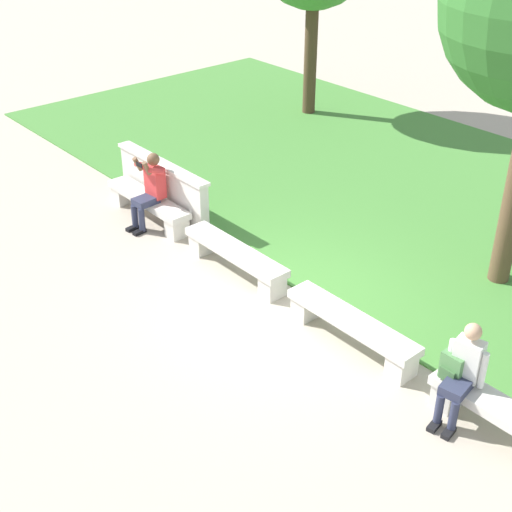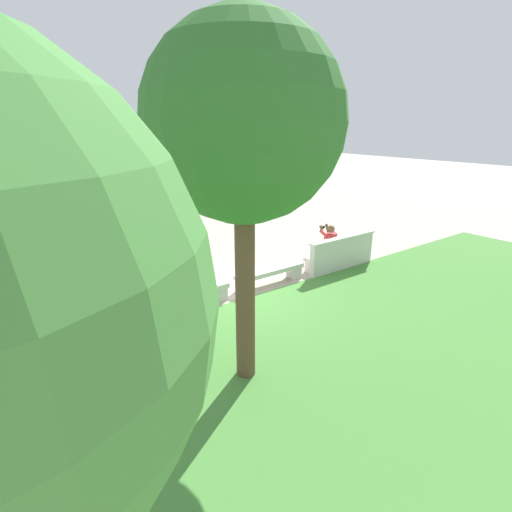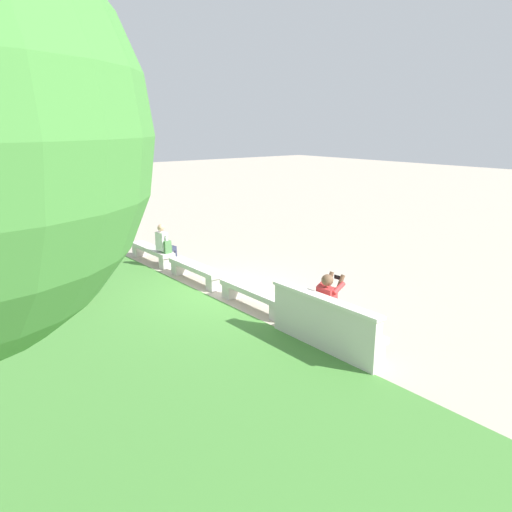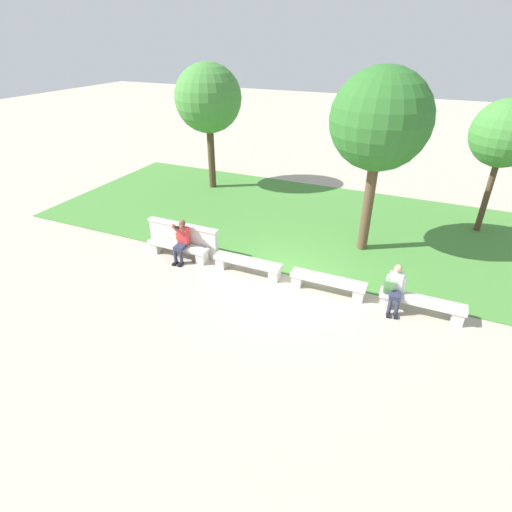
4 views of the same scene
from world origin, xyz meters
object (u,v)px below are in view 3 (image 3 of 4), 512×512
bench_far (152,252)px  person_photographer (330,303)px  bench_main (336,329)px  tree_left_background (60,116)px  bench_near (254,295)px  bench_mid (196,270)px  person_distant (165,244)px  backpack (166,247)px

bench_far → person_photographer: bearing=-179.4°
bench_main → bench_far: 7.33m
bench_main → tree_left_background: size_ratio=0.37×
bench_near → bench_mid: size_ratio=1.00×
bench_far → person_distant: person_distant is taller
bench_near → backpack: bearing=-0.5°
person_photographer → bench_main: bearing=161.1°
bench_far → backpack: size_ratio=4.89×
bench_far → person_distant: 0.79m
bench_main → bench_near: 2.44m
person_distant → backpack: person_distant is taller
bench_mid → tree_left_background: 4.84m
bench_far → tree_left_background: size_ratio=0.37×
backpack → person_distant: bearing=-11.4°
bench_mid → person_distant: 1.78m
person_photographer → tree_left_background: (5.05, 3.02, 3.39)m
bench_main → tree_left_background: (5.28, 2.94, 3.82)m
bench_mid → bench_main: bearing=180.0°
bench_main → backpack: bearing=-0.3°
person_photographer → backpack: (6.27, 0.04, -0.11)m
bench_main → backpack: size_ratio=4.89×
backpack → bench_near: bearing=179.5°
bench_main → person_distant: (6.63, -0.07, 0.37)m
bench_main → bench_near: size_ratio=1.00×
bench_mid → person_distant: size_ratio=1.66×
bench_far → backpack: (-0.84, -0.04, 0.32)m
person_distant → backpack: (-0.14, 0.03, -0.05)m
bench_main → bench_far: same height
backpack → bench_far: bearing=2.5°
bench_near → tree_left_background: (2.84, 2.94, 3.82)m
bench_main → person_distant: bearing=-0.6°
bench_near → bench_mid: same height
bench_near → bench_mid: 2.44m
bench_near → bench_main: bearing=180.0°
bench_near → tree_left_background: 5.59m
backpack → tree_left_background: 4.75m
bench_main → person_photographer: (0.23, -0.08, 0.43)m
person_photographer → tree_left_background: size_ratio=0.24×
bench_near → person_distant: bearing=-0.9°
bench_far → backpack: 0.90m
bench_mid → bench_far: 2.44m
backpack → bench_mid: bearing=178.7°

